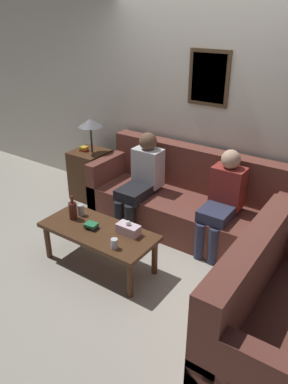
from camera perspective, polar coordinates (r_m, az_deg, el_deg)
ground_plane at (r=4.23m, az=2.78°, el=-8.22°), size 16.00×16.00×0.00m
wall_back at (r=4.44m, az=9.69°, el=11.74°), size 9.00×0.08×2.60m
couch_main at (r=4.43m, az=6.33°, el=-1.70°), size 2.28×0.82×0.94m
couch_side at (r=3.10m, az=19.58°, el=-17.55°), size 0.82×1.56×0.94m
coffee_table at (r=3.77m, az=-6.94°, el=-6.43°), size 1.19×0.53×0.42m
side_table_with_lamp at (r=5.15m, az=-8.14°, el=3.15°), size 0.45×0.45×1.12m
wine_bottle at (r=3.92m, az=-10.79°, el=-2.73°), size 0.08×0.08×0.26m
drinking_glass at (r=3.43m, az=-4.54°, el=-7.86°), size 0.06×0.06×0.10m
book_stack at (r=3.75m, az=-8.05°, el=-5.14°), size 0.14×0.11×0.06m
soda_can at (r=3.98m, az=-9.60°, el=-2.72°), size 0.07×0.07×0.12m
tissue_box at (r=3.62m, az=-2.40°, el=-5.66°), size 0.23×0.12×0.15m
person_left at (r=4.37m, az=-0.39°, el=2.14°), size 0.34×0.65×1.12m
person_right at (r=4.00m, az=11.87°, el=-0.99°), size 0.34×0.59×1.10m
teddy_bear at (r=3.38m, az=9.52°, el=-16.54°), size 0.17×0.17×0.27m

